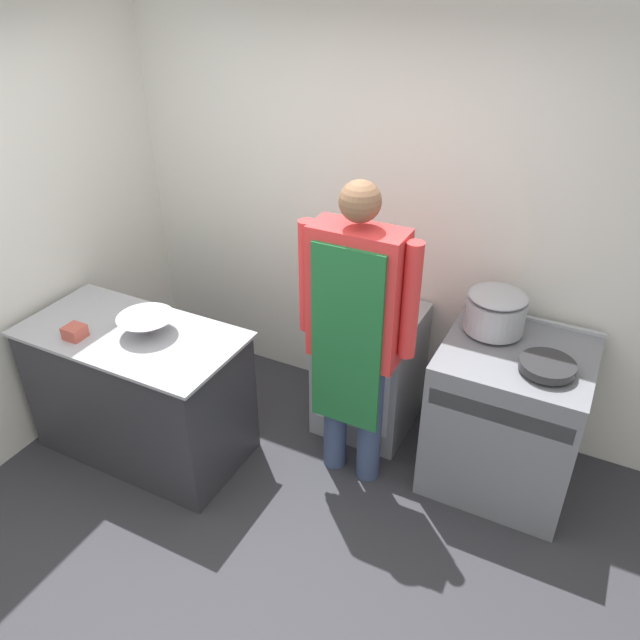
{
  "coord_description": "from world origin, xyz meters",
  "views": [
    {
      "loc": [
        1.47,
        -1.66,
        2.81
      ],
      "look_at": [
        0.13,
        0.96,
        1.02
      ],
      "focal_mm": 35.0,
      "sensor_mm": 36.0,
      "label": 1
    }
  ],
  "objects_px": {
    "mixing_bowl": "(147,325)",
    "plastic_tub": "(75,332)",
    "person_cook": "(355,323)",
    "stove": "(506,416)",
    "saute_pan": "(547,366)",
    "fridge_unit": "(370,370)",
    "stock_pot": "(496,310)"
  },
  "relations": [
    {
      "from": "person_cook",
      "to": "mixing_bowl",
      "type": "height_order",
      "value": "person_cook"
    },
    {
      "from": "stove",
      "to": "mixing_bowl",
      "type": "xyz_separation_m",
      "value": [
        -1.96,
        -0.72,
        0.47
      ]
    },
    {
      "from": "person_cook",
      "to": "plastic_tub",
      "type": "distance_m",
      "value": 1.6
    },
    {
      "from": "person_cook",
      "to": "stove",
      "type": "bearing_deg",
      "value": 24.14
    },
    {
      "from": "person_cook",
      "to": "mixing_bowl",
      "type": "bearing_deg",
      "value": -162.91
    },
    {
      "from": "plastic_tub",
      "to": "saute_pan",
      "type": "xyz_separation_m",
      "value": [
        2.46,
        0.81,
        0.05
      ]
    },
    {
      "from": "person_cook",
      "to": "plastic_tub",
      "type": "relative_size",
      "value": 17.05
    },
    {
      "from": "stove",
      "to": "person_cook",
      "type": "bearing_deg",
      "value": -155.86
    },
    {
      "from": "stove",
      "to": "person_cook",
      "type": "relative_size",
      "value": 0.5
    },
    {
      "from": "fridge_unit",
      "to": "stock_pot",
      "type": "relative_size",
      "value": 2.54
    },
    {
      "from": "fridge_unit",
      "to": "person_cook",
      "type": "xyz_separation_m",
      "value": [
        0.09,
        -0.47,
        0.64
      ]
    },
    {
      "from": "person_cook",
      "to": "stock_pot",
      "type": "xyz_separation_m",
      "value": [
        0.63,
        0.5,
        -0.02
      ]
    },
    {
      "from": "stove",
      "to": "stock_pot",
      "type": "relative_size",
      "value": 2.8
    },
    {
      "from": "plastic_tub",
      "to": "fridge_unit",
      "type": "bearing_deg",
      "value": 36.97
    },
    {
      "from": "stove",
      "to": "fridge_unit",
      "type": "xyz_separation_m",
      "value": [
        -0.9,
        0.11,
        -0.03
      ]
    },
    {
      "from": "mixing_bowl",
      "to": "fridge_unit",
      "type": "bearing_deg",
      "value": 37.93
    },
    {
      "from": "stove",
      "to": "person_cook",
      "type": "distance_m",
      "value": 1.08
    },
    {
      "from": "fridge_unit",
      "to": "mixing_bowl",
      "type": "relative_size",
      "value": 2.54
    },
    {
      "from": "saute_pan",
      "to": "mixing_bowl",
      "type": "bearing_deg",
      "value": -164.55
    },
    {
      "from": "stove",
      "to": "saute_pan",
      "type": "distance_m",
      "value": 0.54
    },
    {
      "from": "stove",
      "to": "mixing_bowl",
      "type": "relative_size",
      "value": 2.8
    },
    {
      "from": "mixing_bowl",
      "to": "saute_pan",
      "type": "height_order",
      "value": "mixing_bowl"
    },
    {
      "from": "fridge_unit",
      "to": "plastic_tub",
      "type": "relative_size",
      "value": 7.77
    },
    {
      "from": "mixing_bowl",
      "to": "plastic_tub",
      "type": "height_order",
      "value": "mixing_bowl"
    },
    {
      "from": "stove",
      "to": "person_cook",
      "type": "height_order",
      "value": "person_cook"
    },
    {
      "from": "mixing_bowl",
      "to": "plastic_tub",
      "type": "bearing_deg",
      "value": -146.2
    },
    {
      "from": "fridge_unit",
      "to": "stock_pot",
      "type": "bearing_deg",
      "value": 2.07
    },
    {
      "from": "stove",
      "to": "plastic_tub",
      "type": "bearing_deg",
      "value": -157.7
    },
    {
      "from": "person_cook",
      "to": "plastic_tub",
      "type": "xyz_separation_m",
      "value": [
        -1.48,
        -0.58,
        -0.16
      ]
    },
    {
      "from": "person_cook",
      "to": "saute_pan",
      "type": "relative_size",
      "value": 6.48
    },
    {
      "from": "mixing_bowl",
      "to": "plastic_tub",
      "type": "relative_size",
      "value": 3.06
    },
    {
      "from": "mixing_bowl",
      "to": "saute_pan",
      "type": "distance_m",
      "value": 2.2
    }
  ]
}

